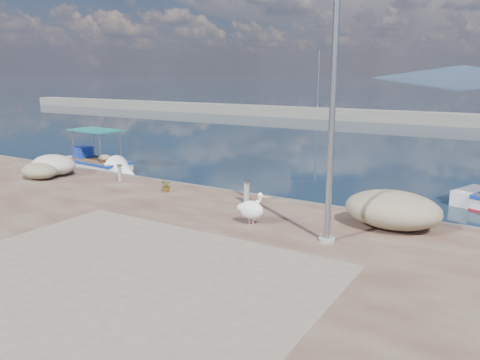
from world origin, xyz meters
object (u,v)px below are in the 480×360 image
(boat_left, at_px, (98,166))
(bollard_near, at_px, (247,191))
(pelican, at_px, (252,209))
(lamp_post, at_px, (332,119))

(boat_left, bearing_deg, bollard_near, -10.70)
(pelican, distance_m, lamp_post, 3.75)
(boat_left, relative_size, pelican, 4.91)
(pelican, height_order, lamp_post, lamp_post)
(boat_left, relative_size, lamp_post, 0.75)
(pelican, relative_size, lamp_post, 0.15)
(boat_left, distance_m, lamp_post, 16.17)
(pelican, distance_m, bollard_near, 2.43)
(pelican, bearing_deg, lamp_post, -15.05)
(lamp_post, bearing_deg, pelican, 176.10)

